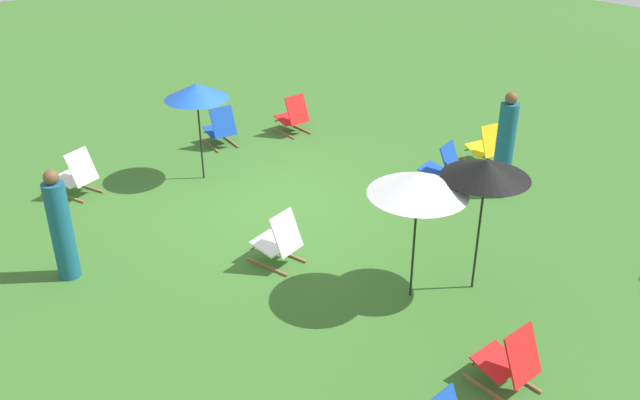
% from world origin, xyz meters
% --- Properties ---
extents(ground_plane, '(40.00, 40.00, 0.00)m').
position_xyz_m(ground_plane, '(0.00, 0.00, 0.00)').
color(ground_plane, '#386B28').
extents(deckchair_2, '(0.51, 0.78, 0.83)m').
position_xyz_m(deckchair_2, '(0.92, 5.29, 0.37)').
color(deckchair_2, olive).
rests_on(deckchair_2, ground).
extents(deckchair_3, '(0.51, 0.78, 0.83)m').
position_xyz_m(deckchair_3, '(-2.35, -2.17, 0.37)').
color(deckchair_3, olive).
rests_on(deckchair_3, ground).
extents(deckchair_4, '(0.61, 0.84, 0.83)m').
position_xyz_m(deckchair_4, '(1.13, 1.54, 0.37)').
color(deckchair_4, olive).
rests_on(deckchair_4, ground).
extents(deckchair_5, '(0.61, 0.83, 0.83)m').
position_xyz_m(deckchair_5, '(-0.83, -2.64, 0.37)').
color(deckchair_5, olive).
rests_on(deckchair_5, ground).
extents(deckchair_7, '(0.68, 0.87, 0.83)m').
position_xyz_m(deckchair_7, '(2.27, -2.53, 0.37)').
color(deckchair_7, olive).
rests_on(deckchair_7, ground).
extents(deckchair_8, '(0.65, 0.86, 0.83)m').
position_xyz_m(deckchair_8, '(-3.97, 1.56, 0.37)').
color(deckchair_8, olive).
rests_on(deckchair_8, ground).
extents(deckchair_9, '(0.63, 0.84, 0.83)m').
position_xyz_m(deckchair_9, '(-2.60, 1.58, 0.37)').
color(deckchair_9, olive).
rests_on(deckchair_9, ground).
extents(umbrella_0, '(1.29, 1.29, 1.85)m').
position_xyz_m(umbrella_0, '(0.35, 3.38, 1.70)').
color(umbrella_0, black).
rests_on(umbrella_0, ground).
extents(umbrella_1, '(1.13, 1.13, 1.80)m').
position_xyz_m(umbrella_1, '(0.32, -1.60, 1.66)').
color(umbrella_1, black).
rests_on(umbrella_1, ground).
extents(umbrella_2, '(1.15, 1.15, 1.92)m').
position_xyz_m(umbrella_2, '(-0.43, 3.84, 1.80)').
color(umbrella_2, black).
rests_on(umbrella_2, ground).
extents(person_0, '(0.43, 0.43, 1.65)m').
position_xyz_m(person_0, '(3.53, -0.22, 0.78)').
color(person_0, '#195972').
rests_on(person_0, ground).
extents(person_1, '(0.42, 0.42, 1.87)m').
position_xyz_m(person_1, '(-3.09, 2.46, 0.88)').
color(person_1, '#195972').
rests_on(person_1, ground).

